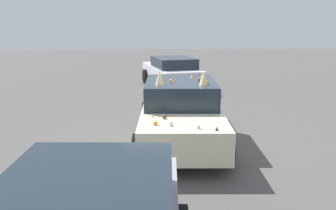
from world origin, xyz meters
The scene contains 3 objects.
ground_plane centered at (0.00, 0.00, 0.00)m, with size 60.00×60.00×0.00m, color #514F4C.
art_car_decorated centered at (0.03, 0.00, 0.73)m, with size 4.73×2.15×1.78m.
parked_sedan_behind_left centered at (7.37, -0.14, 0.69)m, with size 4.45×2.67×1.34m.
Camera 1 is at (-8.37, 0.61, 2.84)m, focal length 38.70 mm.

